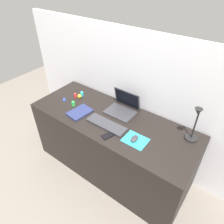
# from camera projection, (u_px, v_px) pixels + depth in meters

# --- Properties ---
(ground_plane) EXTENTS (6.00, 6.00, 0.00)m
(ground_plane) POSITION_uv_depth(u_px,v_px,m) (112.00, 166.00, 2.49)
(ground_plane) COLOR slate
(back_wall) EXTENTS (2.94, 0.05, 1.53)m
(back_wall) POSITION_uv_depth(u_px,v_px,m) (132.00, 100.00, 2.27)
(back_wall) COLOR silver
(back_wall) RESTS_ON ground_plane
(desk) EXTENTS (1.74, 0.66, 0.74)m
(desk) POSITION_uv_depth(u_px,v_px,m) (112.00, 145.00, 2.27)
(desk) COLOR black
(desk) RESTS_ON ground_plane
(laptop) EXTENTS (0.30, 0.26, 0.21)m
(laptop) POSITION_uv_depth(u_px,v_px,m) (123.00, 106.00, 2.13)
(laptop) COLOR #333338
(laptop) RESTS_ON desk
(keyboard) EXTENTS (0.41, 0.13, 0.02)m
(keyboard) POSITION_uv_depth(u_px,v_px,m) (106.00, 124.00, 1.97)
(keyboard) COLOR #333338
(keyboard) RESTS_ON desk
(mousepad) EXTENTS (0.21, 0.17, 0.00)m
(mousepad) POSITION_uv_depth(u_px,v_px,m) (135.00, 140.00, 1.81)
(mousepad) COLOR #28B7CC
(mousepad) RESTS_ON desk
(mouse) EXTENTS (0.06, 0.10, 0.03)m
(mouse) POSITION_uv_depth(u_px,v_px,m) (135.00, 139.00, 1.80)
(mouse) COLOR #333338
(mouse) RESTS_ON mousepad
(cell_phone) EXTENTS (0.10, 0.14, 0.01)m
(cell_phone) POSITION_uv_depth(u_px,v_px,m) (108.00, 135.00, 1.85)
(cell_phone) COLOR black
(cell_phone) RESTS_ON desk
(desk_lamp) EXTENTS (0.11, 0.15, 0.37)m
(desk_lamp) POSITION_uv_depth(u_px,v_px,m) (194.00, 125.00, 1.70)
(desk_lamp) COLOR black
(desk_lamp) RESTS_ON desk
(notebook_pad) EXTENTS (0.20, 0.26, 0.02)m
(notebook_pad) POSITION_uv_depth(u_px,v_px,m) (80.00, 112.00, 2.12)
(notebook_pad) COLOR navy
(notebook_pad) RESTS_ON desk
(toy_figurine_yellow) EXTENTS (0.04, 0.04, 0.05)m
(toy_figurine_yellow) POSITION_uv_depth(u_px,v_px,m) (80.00, 96.00, 2.34)
(toy_figurine_yellow) COLOR yellow
(toy_figurine_yellow) RESTS_ON desk
(toy_figurine_red) EXTENTS (0.03, 0.03, 0.06)m
(toy_figurine_red) POSITION_uv_depth(u_px,v_px,m) (75.00, 95.00, 2.35)
(toy_figurine_red) COLOR red
(toy_figurine_red) RESTS_ON desk
(toy_figurine_green) EXTENTS (0.04, 0.04, 0.06)m
(toy_figurine_green) POSITION_uv_depth(u_px,v_px,m) (73.00, 103.00, 2.21)
(toy_figurine_green) COLOR green
(toy_figurine_green) RESTS_ON desk
(toy_figurine_blue) EXTENTS (0.04, 0.04, 0.04)m
(toy_figurine_blue) POSITION_uv_depth(u_px,v_px,m) (64.00, 98.00, 2.31)
(toy_figurine_blue) COLOR blue
(toy_figurine_blue) RESTS_ON desk
(toy_figurine_cyan) EXTENTS (0.04, 0.04, 0.06)m
(toy_figurine_cyan) POSITION_uv_depth(u_px,v_px,m) (82.00, 94.00, 2.36)
(toy_figurine_cyan) COLOR #28B7CC
(toy_figurine_cyan) RESTS_ON desk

